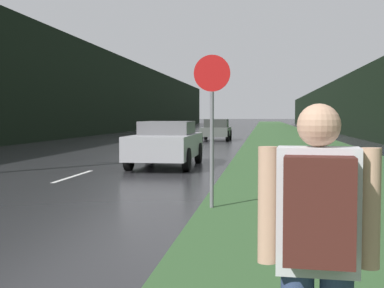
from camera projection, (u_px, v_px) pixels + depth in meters
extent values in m
cube|color=#33562D|center=(289.00, 139.00, 37.99)|extent=(6.00, 240.00, 0.02)
cube|color=silver|center=(74.00, 176.00, 14.59)|extent=(0.12, 3.00, 0.01)
cube|color=silver|center=(135.00, 157.00, 21.52)|extent=(0.12, 3.00, 0.01)
cube|color=silver|center=(166.00, 147.00, 28.45)|extent=(0.12, 3.00, 0.01)
cube|color=silver|center=(185.00, 141.00, 35.38)|extent=(0.12, 3.00, 0.01)
cube|color=black|center=(100.00, 93.00, 49.93)|extent=(2.00, 140.00, 7.64)
cube|color=black|center=(353.00, 106.00, 46.96)|extent=(2.00, 140.00, 5.12)
cylinder|color=slate|center=(212.00, 150.00, 9.44)|extent=(0.07, 0.07, 2.07)
cylinder|color=#B71414|center=(212.00, 73.00, 9.37)|extent=(0.65, 0.02, 0.65)
cube|color=silver|center=(318.00, 210.00, 2.64)|extent=(0.41, 0.25, 0.62)
sphere|color=tan|center=(319.00, 125.00, 2.62)|extent=(0.21, 0.21, 0.21)
cylinder|color=tan|center=(267.00, 205.00, 2.69)|extent=(0.10, 0.10, 0.59)
cylinder|color=tan|center=(370.00, 208.00, 2.59)|extent=(0.10, 0.10, 0.59)
cube|color=#471E19|center=(319.00, 211.00, 2.44)|extent=(0.33, 0.20, 0.50)
cube|color=#9E9EA3|center=(166.00, 146.00, 17.39)|extent=(1.86, 4.72, 0.73)
cube|color=#5E5E61|center=(167.00, 128.00, 17.60)|extent=(1.58, 2.12, 0.43)
cylinder|color=black|center=(187.00, 160.00, 15.85)|extent=(0.20, 0.70, 0.70)
cylinder|color=black|center=(129.00, 159.00, 16.08)|extent=(0.20, 0.70, 0.70)
cylinder|color=black|center=(198.00, 153.00, 18.74)|extent=(0.20, 0.70, 0.70)
cylinder|color=black|center=(149.00, 152.00, 18.97)|extent=(0.20, 0.70, 0.70)
cube|color=#4C514C|center=(216.00, 132.00, 35.89)|extent=(1.79, 4.32, 0.57)
cube|color=#2D302D|center=(216.00, 123.00, 36.07)|extent=(1.52, 1.94, 0.55)
cylinder|color=black|center=(227.00, 136.00, 34.47)|extent=(0.20, 0.71, 0.71)
cylinder|color=black|center=(201.00, 136.00, 34.69)|extent=(0.20, 0.71, 0.71)
cylinder|color=black|center=(230.00, 135.00, 37.11)|extent=(0.20, 0.71, 0.71)
cylinder|color=black|center=(206.00, 134.00, 37.34)|extent=(0.20, 0.71, 0.71)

